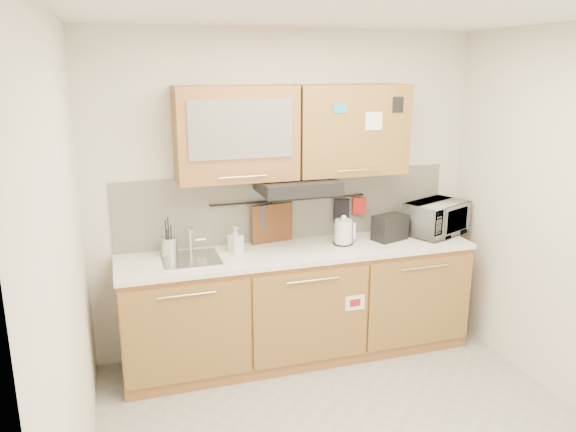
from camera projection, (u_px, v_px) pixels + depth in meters
ceiling at (374, 9)px, 2.89m from camera, size 3.20×3.20×0.00m
wall_back at (288, 194)px, 4.61m from camera, size 3.20×0.00×3.20m
wall_left at (69, 279)px, 2.76m from camera, size 0.00×3.00×3.00m
base_cabinet at (299, 309)px, 4.56m from camera, size 2.80×0.64×0.88m
countertop at (299, 252)px, 4.43m from camera, size 2.82×0.62×0.04m
backsplash at (288, 206)px, 4.62m from camera, size 2.80×0.02×0.56m
upper_cabinets at (294, 132)px, 4.31m from camera, size 1.82×0.37×0.70m
range_hood at (297, 186)px, 4.35m from camera, size 0.60×0.46×0.10m
sink at (191, 259)px, 4.19m from camera, size 0.42×0.40×0.26m
utensil_rail at (290, 200)px, 4.57m from camera, size 1.30×0.02×0.02m
utensil_crock at (170, 247)px, 4.23m from camera, size 0.15×0.15×0.31m
kettle at (343, 233)px, 4.52m from camera, size 0.18×0.16×0.25m
toaster at (390, 227)px, 4.64m from camera, size 0.31×0.24×0.21m
microwave at (437, 218)px, 4.79m from camera, size 0.60×0.52×0.28m
soap_bottle at (236, 239)px, 4.33m from camera, size 0.12×0.12×0.20m
cutting_board at (272, 230)px, 4.58m from camera, size 0.36×0.08×0.44m
oven_mitt at (267, 216)px, 4.53m from camera, size 0.12×0.06×0.19m
dark_pouch at (342, 211)px, 4.72m from camera, size 0.13×0.06×0.20m
pot_holder at (359, 206)px, 4.76m from camera, size 0.12×0.05×0.14m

